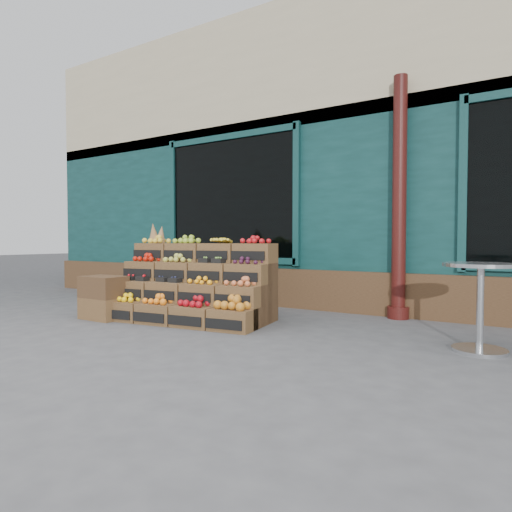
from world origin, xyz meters
The scene contains 6 objects.
ground centered at (0.00, 0.00, 0.00)m, with size 60.00×60.00×0.00m, color #48484B.
shop_facade centered at (0.00, 5.11, 2.40)m, with size 12.00×6.24×4.80m.
crate_display centered at (-1.09, 0.60, 0.40)m, with size 2.17×1.24×1.29m.
spare_crates centered at (-2.15, 0.00, 0.28)m, with size 0.57×0.40×0.57m.
bistro_table centered at (2.25, 0.67, 0.52)m, with size 0.66×0.66×0.83m.
shopkeeper centered at (-1.58, 2.93, 0.98)m, with size 0.71×0.47×1.96m, color #164D23.
Camera 1 is at (2.51, -3.78, 1.03)m, focal length 30.00 mm.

